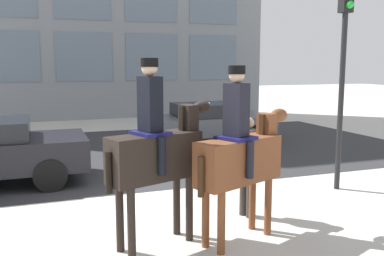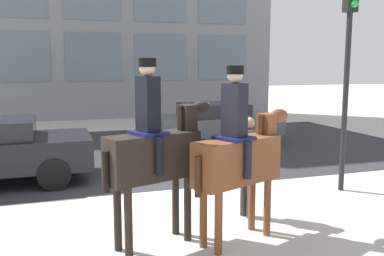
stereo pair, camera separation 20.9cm
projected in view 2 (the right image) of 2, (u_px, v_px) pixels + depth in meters
The scene contains 7 objects.
ground_plane at pixel (159, 199), 8.32m from camera, with size 80.00×80.00×0.00m, color beige.
road_surface at pixel (122, 152), 12.79m from camera, with size 18.36×8.50×0.01m.
mounted_horse_lead at pixel (155, 151), 6.00m from camera, with size 1.71×0.87×2.67m.
mounted_horse_companion at pixel (239, 155), 6.16m from camera, with size 1.80×0.99×2.57m.
pedestrian_bystander at pixel (248, 159), 7.17m from camera, with size 0.79×0.66×1.72m.
street_car_far_lane at pixel (215, 122), 14.05m from camera, with size 4.07×2.01×1.33m.
traffic_light at pixel (348, 50), 8.46m from camera, with size 0.24×0.29×4.32m.
Camera 2 is at (-1.87, -7.83, 2.58)m, focal length 40.00 mm.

